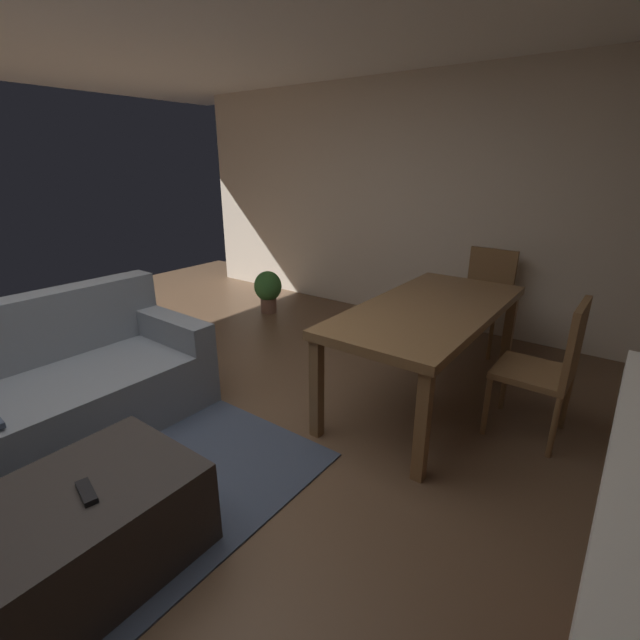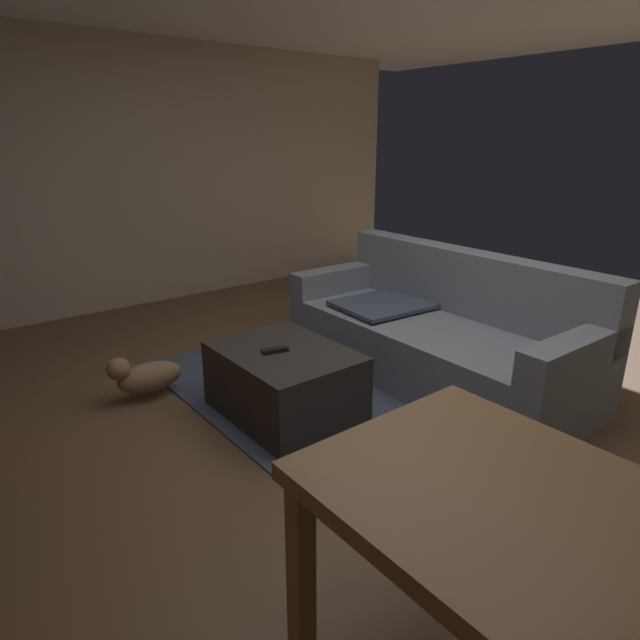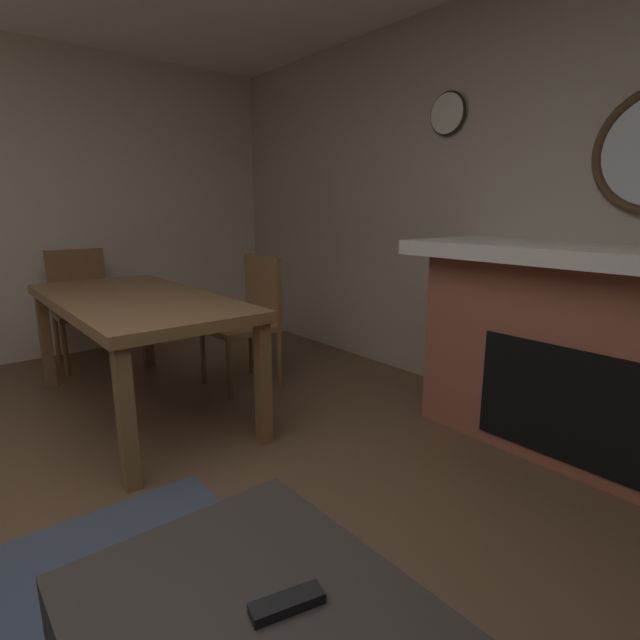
# 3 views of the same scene
# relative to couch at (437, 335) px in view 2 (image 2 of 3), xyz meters

# --- Properties ---
(floor) EXTENTS (8.27, 8.27, 0.00)m
(floor) POSITION_rel_couch_xyz_m (0.34, -0.81, -0.31)
(floor) COLOR brown
(wall_left) EXTENTS (0.12, 6.16, 2.55)m
(wall_left) POSITION_rel_couch_xyz_m (-3.10, -0.81, 0.97)
(wall_left) COLOR #B7A893
(wall_left) RESTS_ON ground
(area_rug) EXTENTS (2.60, 2.00, 0.01)m
(area_rug) POSITION_rel_couch_xyz_m (-0.19, -0.63, -0.30)
(area_rug) COLOR #3D475B
(area_rug) RESTS_ON ground
(couch) EXTENTS (2.25, 0.95, 0.88)m
(couch) POSITION_rel_couch_xyz_m (0.00, 0.00, 0.00)
(couch) COLOR slate
(couch) RESTS_ON ground
(ottoman_coffee_table) EXTENTS (0.87, 0.67, 0.43)m
(ottoman_coffee_table) POSITION_rel_couch_xyz_m (-0.19, -1.20, -0.09)
(ottoman_coffee_table) COLOR #2D2826
(ottoman_coffee_table) RESTS_ON ground
(tv_remote) EXTENTS (0.09, 0.17, 0.02)m
(tv_remote) POSITION_rel_couch_xyz_m (-0.19, -1.26, 0.14)
(tv_remote) COLOR black
(tv_remote) RESTS_ON ottoman_coffee_table
(small_dog) EXTENTS (0.21, 0.48, 0.28)m
(small_dog) POSITION_rel_couch_xyz_m (-0.93, -1.80, -0.14)
(small_dog) COLOR #8C6B4C
(small_dog) RESTS_ON ground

